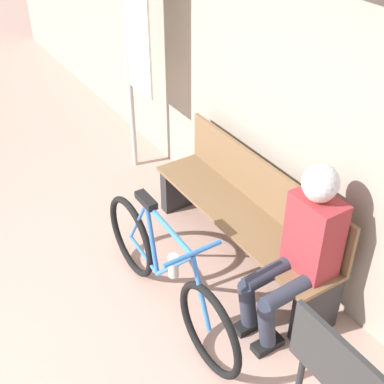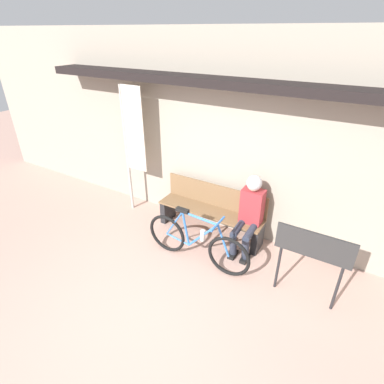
% 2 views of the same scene
% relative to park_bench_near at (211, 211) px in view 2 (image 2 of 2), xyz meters
% --- Properties ---
extents(ground_plane, '(24.00, 24.00, 0.00)m').
position_rel_park_bench_near_xyz_m(ground_plane, '(0.17, -1.97, -0.42)').
color(ground_plane, tan).
extents(storefront_wall, '(12.00, 0.56, 3.20)m').
position_rel_park_bench_near_xyz_m(storefront_wall, '(0.17, 0.31, 1.25)').
color(storefront_wall, '#9E9384').
rests_on(storefront_wall, ground_plane).
extents(park_bench_near, '(1.83, 0.42, 0.86)m').
position_rel_park_bench_near_xyz_m(park_bench_near, '(0.00, 0.00, 0.00)').
color(park_bench_near, brown).
rests_on(park_bench_near, ground_plane).
extents(bicycle, '(1.70, 0.40, 0.88)m').
position_rel_park_bench_near_xyz_m(bicycle, '(0.17, -0.81, -0.06)').
color(bicycle, black).
rests_on(bicycle, ground_plane).
extents(person_seated, '(0.34, 0.61, 1.27)m').
position_rel_park_bench_near_xyz_m(person_seated, '(0.70, -0.11, 0.31)').
color(person_seated, '#2D3342').
rests_on(person_seated, ground_plane).
extents(banner_pole, '(0.45, 0.05, 2.36)m').
position_rel_park_bench_near_xyz_m(banner_pole, '(-1.56, -0.08, 1.06)').
color(banner_pole, '#B7B2A8').
rests_on(banner_pole, ground_plane).
extents(signboard, '(0.91, 0.04, 1.05)m').
position_rel_park_bench_near_xyz_m(signboard, '(1.73, -0.70, 0.37)').
color(signboard, '#232326').
rests_on(signboard, ground_plane).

